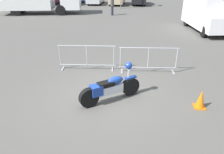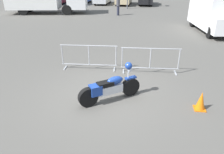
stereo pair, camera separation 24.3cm
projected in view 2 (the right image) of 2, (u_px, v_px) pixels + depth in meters
ground_plane at (106, 95)px, 7.47m from camera, size 120.00×120.00×0.00m
motorcycle at (110, 88)px, 6.97m from camera, size 1.85×1.39×1.21m
crowd_barrier_near at (89, 57)px, 9.23m from camera, size 2.39×0.59×1.07m
crowd_barrier_far at (150, 60)px, 8.89m from camera, size 2.39×0.59×1.07m
delivery_van at (214, 13)px, 14.98m from camera, size 2.64×5.23×2.31m
pedestrian at (118, 5)px, 20.76m from camera, size 0.47×0.47×1.69m
planter_island at (224, 14)px, 20.30m from camera, size 4.13×4.13×1.11m
traffic_cone at (201, 101)px, 6.57m from camera, size 0.34×0.34×0.59m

